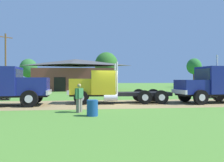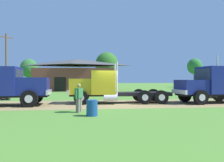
# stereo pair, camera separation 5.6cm
# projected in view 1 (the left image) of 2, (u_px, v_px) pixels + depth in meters

# --- Properties ---
(ground_plane) EXTENTS (200.00, 200.00, 0.00)m
(ground_plane) POSITION_uv_depth(u_px,v_px,m) (113.00, 104.00, 16.77)
(ground_plane) COLOR #538830
(dirt_track) EXTENTS (120.00, 5.94, 0.01)m
(dirt_track) POSITION_uv_depth(u_px,v_px,m) (113.00, 104.00, 16.77)
(dirt_track) COLOR #967E4F
(dirt_track) RESTS_ON ground_plane
(truck_foreground_white) EXTENTS (8.07, 3.01, 3.18)m
(truck_foreground_white) POSITION_uv_depth(u_px,v_px,m) (104.00, 87.00, 17.30)
(truck_foreground_white) COLOR black
(truck_foreground_white) RESTS_ON ground_plane
(truck_near_left) EXTENTS (6.77, 3.00, 3.93)m
(truck_near_left) POSITION_uv_depth(u_px,v_px,m) (209.00, 86.00, 17.47)
(truck_near_left) COLOR black
(truck_near_left) RESTS_ON ground_plane
(truck_near_right) EXTENTS (7.60, 3.01, 3.87)m
(truck_near_right) POSITION_uv_depth(u_px,v_px,m) (9.00, 87.00, 15.53)
(truck_near_right) COLOR black
(truck_near_right) RESTS_ON ground_plane
(visitor_walking_mid) EXTENTS (0.47, 0.60, 1.61)m
(visitor_walking_mid) POSITION_uv_depth(u_px,v_px,m) (79.00, 97.00, 12.37)
(visitor_walking_mid) COLOR #33723F
(visitor_walking_mid) RESTS_ON ground_plane
(steel_barrel) EXTENTS (0.57, 0.57, 0.81)m
(steel_barrel) POSITION_uv_depth(u_px,v_px,m) (92.00, 108.00, 11.15)
(steel_barrel) COLOR #19478C
(steel_barrel) RESTS_ON ground_plane
(shed_building) EXTENTS (14.20, 8.25, 5.31)m
(shed_building) POSITION_uv_depth(u_px,v_px,m) (76.00, 75.00, 37.20)
(shed_building) COLOR brown
(shed_building) RESTS_ON ground_plane
(utility_pole_near) EXTENTS (1.80, 1.49, 9.33)m
(utility_pole_near) POSITION_uv_depth(u_px,v_px,m) (6.00, 61.00, 35.86)
(utility_pole_near) COLOR brown
(utility_pole_near) RESTS_ON ground_plane
(tree_mid) EXTENTS (4.12, 4.12, 6.84)m
(tree_mid) POSITION_uv_depth(u_px,v_px,m) (29.00, 68.00, 52.85)
(tree_mid) COLOR #513823
(tree_mid) RESTS_ON ground_plane
(tree_right) EXTENTS (4.86, 4.86, 7.61)m
(tree_right) POSITION_uv_depth(u_px,v_px,m) (106.00, 65.00, 46.28)
(tree_right) COLOR #513823
(tree_right) RESTS_ON ground_plane
(tree_far_right) EXTENTS (3.48, 3.48, 6.97)m
(tree_far_right) POSITION_uv_depth(u_px,v_px,m) (194.00, 67.00, 53.23)
(tree_far_right) COLOR #513823
(tree_far_right) RESTS_ON ground_plane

